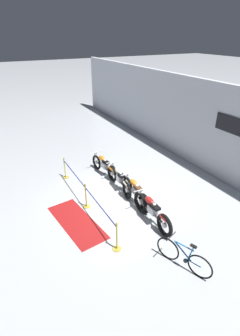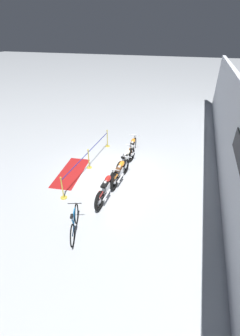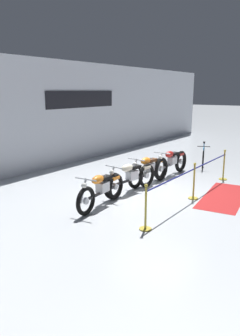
% 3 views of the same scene
% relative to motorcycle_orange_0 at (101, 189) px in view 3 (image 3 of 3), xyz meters
% --- Properties ---
extents(ground_plane, '(120.00, 120.00, 0.00)m').
position_rel_motorcycle_orange_0_xyz_m(ground_plane, '(2.06, -0.51, -0.47)').
color(ground_plane, '#B2B7BC').
extents(back_wall, '(28.00, 0.29, 4.20)m').
position_rel_motorcycle_orange_0_xyz_m(back_wall, '(2.07, 4.62, 1.63)').
color(back_wall, silver).
rests_on(back_wall, ground).
extents(motorcycle_orange_0, '(2.16, 0.62, 0.94)m').
position_rel_motorcycle_orange_0_xyz_m(motorcycle_orange_0, '(0.00, 0.00, 0.00)').
color(motorcycle_orange_0, black).
rests_on(motorcycle_orange_0, ground).
extents(motorcycle_cream_1, '(2.32, 0.62, 0.96)m').
position_rel_motorcycle_orange_0_xyz_m(motorcycle_cream_1, '(1.46, 0.05, 0.01)').
color(motorcycle_cream_1, black).
rests_on(motorcycle_cream_1, ground).
extents(motorcycle_orange_2, '(2.19, 0.62, 0.96)m').
position_rel_motorcycle_orange_0_xyz_m(motorcycle_orange_2, '(2.63, 0.14, 0.00)').
color(motorcycle_orange_2, black).
rests_on(motorcycle_orange_2, ground).
extents(motorcycle_red_3, '(2.31, 0.62, 0.98)m').
position_rel_motorcycle_orange_0_xyz_m(motorcycle_red_3, '(3.98, -0.01, 0.01)').
color(motorcycle_red_3, black).
rests_on(motorcycle_red_3, ground).
extents(bicycle, '(1.67, 0.72, 0.98)m').
position_rel_motorcycle_orange_0_xyz_m(bicycle, '(6.10, -0.37, -0.07)').
color(bicycle, black).
rests_on(bicycle, ground).
extents(stanchion_far_left, '(5.25, 0.28, 1.05)m').
position_rel_motorcycle_orange_0_xyz_m(stanchion_far_left, '(0.89, -1.72, 0.18)').
color(stanchion_far_left, gold).
rests_on(stanchion_far_left, ground).
extents(stanchion_mid_left, '(0.28, 0.28, 1.05)m').
position_rel_motorcycle_orange_0_xyz_m(stanchion_mid_left, '(2.03, -1.72, -0.12)').
color(stanchion_mid_left, gold).
rests_on(stanchion_mid_left, ground).
extents(stanchion_mid_right, '(0.28, 0.28, 1.05)m').
position_rel_motorcycle_orange_0_xyz_m(stanchion_mid_right, '(4.58, -1.72, -0.12)').
color(stanchion_mid_right, gold).
rests_on(stanchion_mid_right, ground).
extents(floor_banner, '(2.93, 1.44, 0.01)m').
position_rel_motorcycle_orange_0_xyz_m(floor_banner, '(2.73, -2.38, -0.47)').
color(floor_banner, maroon).
rests_on(floor_banner, ground).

